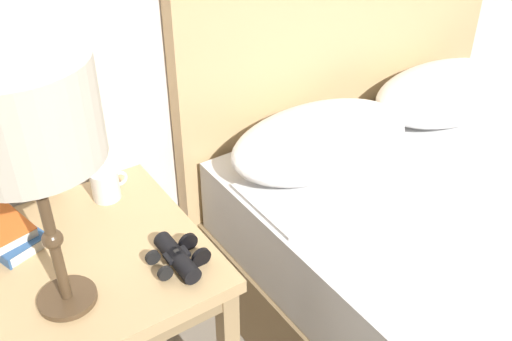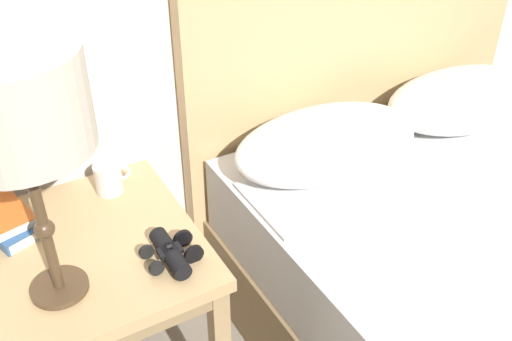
{
  "view_description": "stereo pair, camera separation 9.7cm",
  "coord_description": "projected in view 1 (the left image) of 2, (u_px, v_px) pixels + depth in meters",
  "views": [
    {
      "loc": [
        -0.88,
        -0.36,
        1.56
      ],
      "look_at": [
        -0.16,
        0.71,
        0.67
      ],
      "focal_mm": 42.0,
      "sensor_mm": 36.0,
      "label": 1
    },
    {
      "loc": [
        -0.79,
        -0.42,
        1.56
      ],
      "look_at": [
        -0.16,
        0.71,
        0.67
      ],
      "focal_mm": 42.0,
      "sensor_mm": 36.0,
      "label": 2
    }
  ],
  "objects": [
    {
      "name": "binoculars_pair",
      "position": [
        178.0,
        257.0,
        1.41
      ],
      "size": [
        0.14,
        0.16,
        0.05
      ],
      "color": "black",
      "rests_on": "nightstand"
    },
    {
      "name": "book_on_nightstand",
      "position": [
        6.0,
        236.0,
        1.49
      ],
      "size": [
        0.17,
        0.22,
        0.03
      ],
      "color": "silver",
      "rests_on": "nightstand"
    },
    {
      "name": "coffee_mug",
      "position": [
        106.0,
        185.0,
        1.62
      ],
      "size": [
        0.1,
        0.08,
        0.08
      ],
      "color": "silver",
      "rests_on": "nightstand"
    },
    {
      "name": "table_lamp",
      "position": [
        21.0,
        116.0,
        1.06
      ],
      "size": [
        0.28,
        0.28,
        0.58
      ],
      "color": "#4C3823",
      "rests_on": "nightstand"
    },
    {
      "name": "nightstand",
      "position": [
        86.0,
        280.0,
        1.49
      ],
      "size": [
        0.58,
        0.58,
        0.57
      ],
      "color": "tan",
      "rests_on": "ground_plane"
    }
  ]
}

